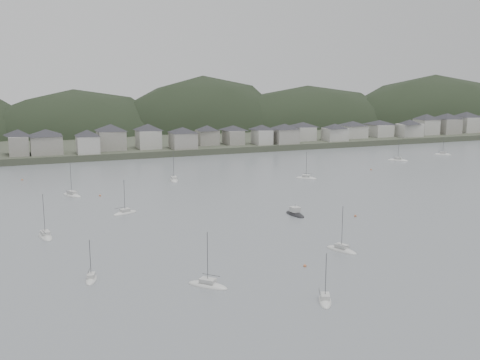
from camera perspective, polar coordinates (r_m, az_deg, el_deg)
name	(u,v)px	position (r m, az deg, el deg)	size (l,w,h in m)	color
ground	(377,276)	(116.50, 13.69, -9.37)	(900.00, 900.00, 0.00)	slate
far_shore_land	(122,130)	(391.20, -11.81, 4.98)	(900.00, 250.00, 3.00)	#383D2D
forested_ridge	(137,153)	(368.51, -10.33, 2.68)	(851.55, 103.94, 102.57)	black
waterfront_town	(255,132)	(297.08, 1.52, 4.81)	(451.48, 28.46, 12.92)	gray
moored_fleet	(255,212)	(162.17, 1.51, -3.27)	(248.86, 170.95, 13.28)	silver
motor_launch_far	(295,214)	(160.46, 5.57, -3.43)	(3.76, 8.57, 3.98)	black
mooring_buoys	(260,211)	(164.30, 2.05, -3.09)	(177.66, 147.93, 0.70)	#BC693E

